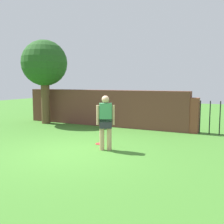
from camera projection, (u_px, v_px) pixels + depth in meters
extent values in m
plane|color=#3D7528|center=(73.00, 152.00, 7.50)|extent=(40.00, 40.00, 0.00)
cube|color=brown|center=(102.00, 108.00, 12.12)|extent=(8.04, 0.50, 1.66)
cylinder|color=brown|center=(45.00, 100.00, 12.71)|extent=(0.41, 0.41, 2.34)
sphere|color=#23511E|center=(44.00, 63.00, 12.51)|extent=(2.20, 2.20, 2.20)
cylinder|color=tan|center=(109.00, 136.00, 7.69)|extent=(0.14, 0.14, 0.85)
cylinder|color=tan|center=(102.00, 136.00, 7.68)|extent=(0.14, 0.14, 0.85)
cube|color=#2D2D38|center=(106.00, 123.00, 7.64)|extent=(0.42, 0.37, 0.28)
cube|color=#3F8C59|center=(106.00, 112.00, 7.61)|extent=(0.42, 0.37, 0.55)
sphere|color=tan|center=(105.00, 99.00, 7.57)|extent=(0.22, 0.22, 0.22)
cylinder|color=tan|center=(113.00, 115.00, 7.63)|extent=(0.09, 0.09, 0.58)
cylinder|color=tan|center=(98.00, 115.00, 7.60)|extent=(0.09, 0.09, 0.58)
cube|color=brown|center=(193.00, 115.00, 10.33)|extent=(0.44, 0.44, 1.40)
cylinder|color=black|center=(200.00, 117.00, 10.21)|extent=(0.04, 0.04, 1.30)
cylinder|color=black|center=(210.00, 118.00, 10.05)|extent=(0.04, 0.04, 1.30)
cylinder|color=black|center=(220.00, 118.00, 9.89)|extent=(0.04, 0.04, 1.30)
cylinder|color=red|center=(100.00, 144.00, 8.47)|extent=(0.27, 0.27, 0.02)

